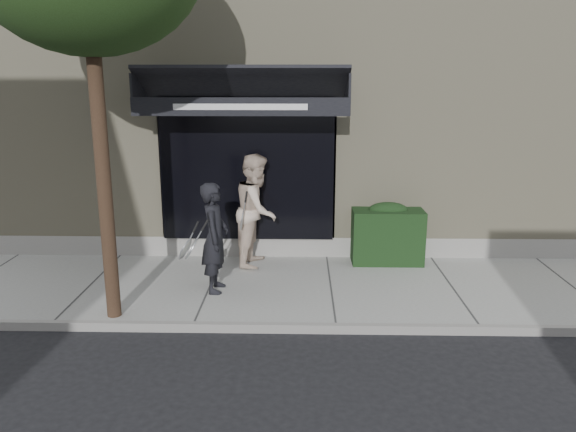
{
  "coord_description": "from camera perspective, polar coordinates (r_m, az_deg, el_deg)",
  "views": [
    {
      "loc": [
        -0.5,
        -8.79,
        3.49
      ],
      "look_at": [
        -0.72,
        0.6,
        1.15
      ],
      "focal_mm": 35.0,
      "sensor_mm": 36.0,
      "label": 1
    }
  ],
  "objects": [
    {
      "name": "hedge",
      "position": [
        10.56,
        10.03,
        -1.79
      ],
      "size": [
        1.3,
        0.7,
        1.14
      ],
      "color": "black",
      "rests_on": "sidewalk"
    },
    {
      "name": "pedestrian_front",
      "position": [
        8.97,
        -7.47,
        -2.2
      ],
      "size": [
        0.75,
        0.81,
        1.77
      ],
      "color": "black",
      "rests_on": "sidewalk"
    },
    {
      "name": "sidewalk",
      "position": [
        9.45,
        4.34,
        -7.33
      ],
      "size": [
        20.0,
        3.0,
        0.12
      ],
      "primitive_type": "cube",
      "color": "gray",
      "rests_on": "ground"
    },
    {
      "name": "ground",
      "position": [
        9.47,
        4.33,
        -7.67
      ],
      "size": [
        80.0,
        80.0,
        0.0
      ],
      "primitive_type": "plane",
      "color": "black",
      "rests_on": "ground"
    },
    {
      "name": "curb",
      "position": [
        8.02,
        4.9,
        -11.29
      ],
      "size": [
        20.0,
        0.1,
        0.14
      ],
      "primitive_type": "cube",
      "color": "gray",
      "rests_on": "ground"
    },
    {
      "name": "pedestrian_back",
      "position": [
        10.18,
        -3.19,
        0.62
      ],
      "size": [
        0.92,
        1.1,
        2.04
      ],
      "color": "beige",
      "rests_on": "sidewalk"
    },
    {
      "name": "building_facade",
      "position": [
        13.78,
        3.46,
        10.83
      ],
      "size": [
        14.3,
        8.04,
        5.64
      ],
      "color": "tan",
      "rests_on": "ground"
    }
  ]
}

